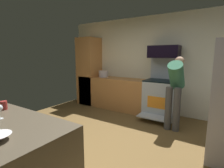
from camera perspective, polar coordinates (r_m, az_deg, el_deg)
ground_plane at (r=3.24m, az=-4.10°, el=-19.51°), size 5.20×4.80×0.02m
wall_back at (r=4.91m, az=12.48°, el=6.29°), size 5.20×0.12×2.60m
lower_cabinet_run at (r=5.10m, az=1.16°, el=-3.03°), size 2.40×0.60×0.90m
cabinet_column at (r=5.59m, az=-7.59°, el=4.23°), size 0.60×0.60×2.10m
oven_range at (r=4.52m, az=15.91°, el=-4.28°), size 0.76×0.98×1.50m
microwave at (r=4.49m, az=16.94°, el=10.24°), size 0.74×0.38×0.30m
person_cook at (r=3.83m, az=20.30°, el=-0.84°), size 0.31×0.61×1.53m
mug_coffee at (r=2.50m, az=-32.37°, el=-6.03°), size 0.08×0.08×0.11m
stock_pot at (r=5.25m, az=-2.88°, el=3.39°), size 0.28×0.28×0.20m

